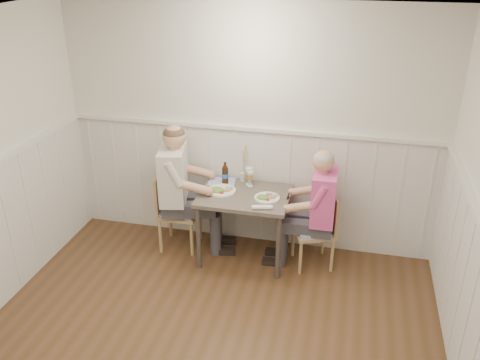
{
  "coord_description": "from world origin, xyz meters",
  "views": [
    {
      "loc": [
        1.04,
        -2.66,
        3.07
      ],
      "look_at": [
        0.03,
        1.64,
        1.0
      ],
      "focal_mm": 38.0,
      "sensor_mm": 36.0,
      "label": 1
    }
  ],
  "objects": [
    {
      "name": "beer_glass_a",
      "position": [
        0.03,
        2.07,
        0.88
      ],
      "size": [
        0.08,
        0.08,
        0.19
      ],
      "color": "silver",
      "rests_on": "dining_table"
    },
    {
      "name": "diner_cream",
      "position": [
        -0.68,
        1.84,
        0.61
      ],
      "size": [
        0.73,
        0.53,
        1.45
      ],
      "color": "#3F3F47",
      "rests_on": "ground"
    },
    {
      "name": "rolled_napkin",
      "position": [
        0.27,
        1.56,
        0.77
      ],
      "size": [
        0.2,
        0.09,
        0.04
      ],
      "color": "white",
      "rests_on": "dining_table"
    },
    {
      "name": "chair_right",
      "position": [
        0.8,
        1.89,
        0.44
      ],
      "size": [
        0.49,
        0.49,
        0.81
      ],
      "color": "tan",
      "rests_on": "ground"
    },
    {
      "name": "plate_diner",
      "position": [
        -0.22,
        1.83,
        0.77
      ],
      "size": [
        0.3,
        0.3,
        0.07
      ],
      "color": "white",
      "rests_on": "dining_table"
    },
    {
      "name": "wainscot",
      "position": [
        0.0,
        0.69,
        0.69
      ],
      "size": [
        4.0,
        4.49,
        1.34
      ],
      "color": "silver",
      "rests_on": "ground"
    },
    {
      "name": "beer_bottle",
      "position": [
        -0.22,
        2.04,
        0.86
      ],
      "size": [
        0.07,
        0.07,
        0.24
      ],
      "color": "black",
      "rests_on": "dining_table"
    },
    {
      "name": "beer_glass_b",
      "position": [
        0.05,
        2.04,
        0.86
      ],
      "size": [
        0.07,
        0.07,
        0.17
      ],
      "color": "silver",
      "rests_on": "dining_table"
    },
    {
      "name": "plate_man",
      "position": [
        0.27,
        1.79,
        0.77
      ],
      "size": [
        0.26,
        0.26,
        0.06
      ],
      "color": "white",
      "rests_on": "dining_table"
    },
    {
      "name": "dining_table",
      "position": [
        0.03,
        1.84,
        0.65
      ],
      "size": [
        0.92,
        0.7,
        0.75
      ],
      "color": "#50443F",
      "rests_on": "ground"
    },
    {
      "name": "gingham_mat",
      "position": [
        -0.27,
        2.07,
        0.75
      ],
      "size": [
        0.31,
        0.26,
        0.01
      ],
      "color": "#4E61B9",
      "rests_on": "dining_table"
    },
    {
      "name": "chair_left",
      "position": [
        -0.75,
        1.89,
        0.47
      ],
      "size": [
        0.42,
        0.42,
        0.87
      ],
      "color": "tan",
      "rests_on": "ground"
    },
    {
      "name": "room_shell",
      "position": [
        0.0,
        0.0,
        1.52
      ],
      "size": [
        4.04,
        4.54,
        2.6
      ],
      "color": "silver",
      "rests_on": "ground"
    },
    {
      "name": "grass_vase",
      "position": [
        -0.06,
        2.14,
        0.95
      ],
      "size": [
        0.05,
        0.05,
        0.44
      ],
      "color": "silver",
      "rests_on": "dining_table"
    },
    {
      "name": "man_in_pink",
      "position": [
        0.79,
        1.86,
        0.55
      ],
      "size": [
        0.6,
        0.42,
        1.31
      ],
      "color": "#3F3F47",
      "rests_on": "ground"
    }
  ]
}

